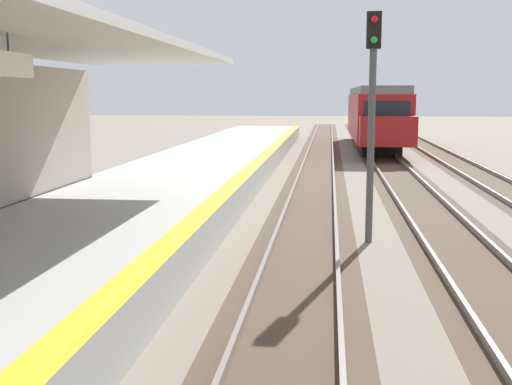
# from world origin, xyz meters

# --- Properties ---
(station_platform) EXTENTS (5.00, 80.00, 0.91)m
(station_platform) POSITION_xyz_m (-2.50, 16.00, 0.45)
(station_platform) COLOR #A8A8A3
(station_platform) RESTS_ON ground
(track_pair_nearest_platform) EXTENTS (2.34, 120.00, 0.16)m
(track_pair_nearest_platform) POSITION_xyz_m (1.90, 20.00, 0.05)
(track_pair_nearest_platform) COLOR #4C3D2D
(track_pair_nearest_platform) RESTS_ON ground
(track_pair_middle) EXTENTS (2.34, 120.00, 0.16)m
(track_pair_middle) POSITION_xyz_m (5.30, 20.00, 0.05)
(track_pair_middle) COLOR #4C3D2D
(track_pair_middle) RESTS_ON ground
(approaching_train) EXTENTS (2.93, 19.60, 4.76)m
(approaching_train) POSITION_xyz_m (5.30, 45.95, 2.18)
(approaching_train) COLOR maroon
(approaching_train) RESTS_ON ground
(rail_signal_post) EXTENTS (0.32, 0.34, 5.20)m
(rail_signal_post) POSITION_xyz_m (3.36, 18.40, 3.19)
(rail_signal_post) COLOR #4C4C4C
(rail_signal_post) RESTS_ON ground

